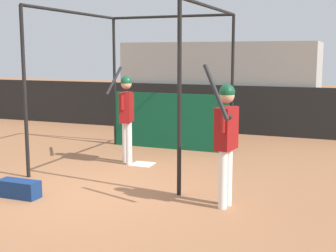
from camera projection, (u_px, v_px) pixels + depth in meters
The scene contains 8 objects.
ground_plane at pixel (94, 193), 7.82m from camera, with size 60.00×60.00×0.00m, color #9E6642.
outfield_wall at pixel (210, 109), 13.83m from camera, with size 24.00×0.12×1.40m.
bleacher_section at pixel (221, 84), 14.89m from camera, with size 5.95×2.40×2.68m.
batting_cage at pixel (159, 95), 10.59m from camera, with size 3.10×3.54×3.20m.
home_plate at pixel (142, 164), 9.81m from camera, with size 0.44×0.44×0.02m.
player_batter at pixel (126, 110), 9.78m from camera, with size 0.62×0.89×2.03m.
player_waiting at pixel (226, 133), 6.92m from camera, with size 0.50×0.78×2.16m.
equipment_bag at pixel (19, 189), 7.56m from camera, with size 0.70×0.28×0.28m.
Camera 1 is at (3.95, -6.56, 2.30)m, focal length 50.00 mm.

